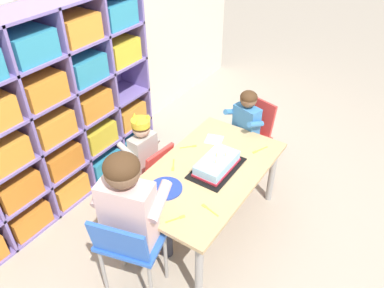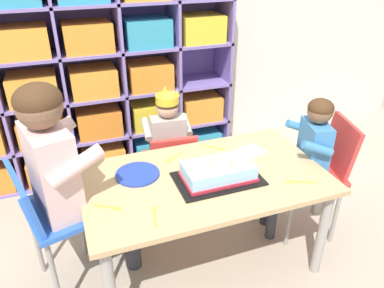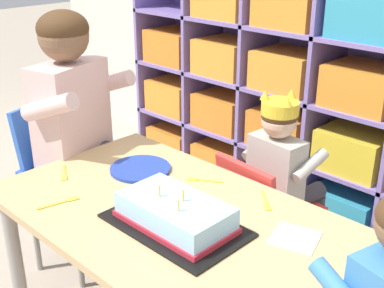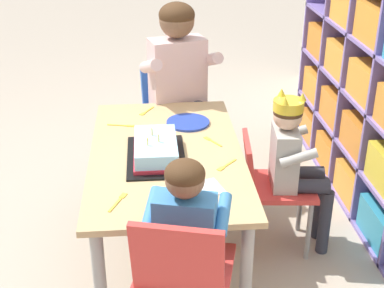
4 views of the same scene
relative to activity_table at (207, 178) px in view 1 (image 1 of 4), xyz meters
name	(u,v)px [view 1 (image 1 of 4)]	position (x,y,z in m)	size (l,w,h in m)	color
ground	(205,225)	(0.00, 0.00, -0.49)	(16.00, 16.00, 0.00)	tan
classroom_back_wall	(49,23)	(0.00, 1.38, 0.83)	(5.10, 0.10, 2.63)	beige
storage_cubby_shelf	(46,123)	(-0.38, 1.15, 0.24)	(1.98, 0.33, 1.54)	#7F6BB2
activity_table	(207,178)	(0.00, 0.00, 0.00)	(1.19, 0.69, 0.55)	tan
classroom_chair_blue	(150,169)	(-0.02, 0.49, -0.14)	(0.33, 0.37, 0.58)	red
child_with_crown	(139,148)	(-0.02, 0.60, 0.02)	(0.31, 0.31, 0.82)	#B2ADA3
classroom_chair_adult_side	(128,245)	(-0.73, 0.08, -0.02)	(0.40, 0.44, 0.71)	blue
adult_helper_seated	(133,205)	(-0.63, 0.11, 0.19)	(0.47, 0.45, 1.09)	beige
classroom_chair_guest_side	(249,134)	(0.72, 0.02, -0.05)	(0.42, 0.40, 0.72)	red
guest_at_table_side	(242,127)	(0.61, 0.05, 0.07)	(0.33, 0.33, 0.86)	#3D7FBC
birthday_cake_on_tray	(217,165)	(0.05, -0.05, 0.11)	(0.41, 0.26, 0.12)	black
paper_plate_stack	(166,188)	(-0.31, 0.12, 0.08)	(0.22, 0.22, 0.01)	#233DA3
paper_napkin_square	(214,140)	(0.34, 0.14, 0.07)	(0.13, 0.13, 0.00)	white
fork_near_child_seat	(177,219)	(-0.48, -0.09, 0.07)	(0.11, 0.08, 0.00)	yellow
fork_near_cake_tray	(173,166)	(-0.09, 0.22, 0.07)	(0.11, 0.08, 0.00)	yellow
fork_at_table_front_edge	(259,150)	(0.40, -0.20, 0.07)	(0.13, 0.07, 0.00)	yellow
fork_by_napkin	(209,209)	(-0.31, -0.21, 0.07)	(0.04, 0.14, 0.00)	yellow
fork_beside_plate_stack	(189,147)	(0.16, 0.25, 0.07)	(0.10, 0.10, 0.00)	yellow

